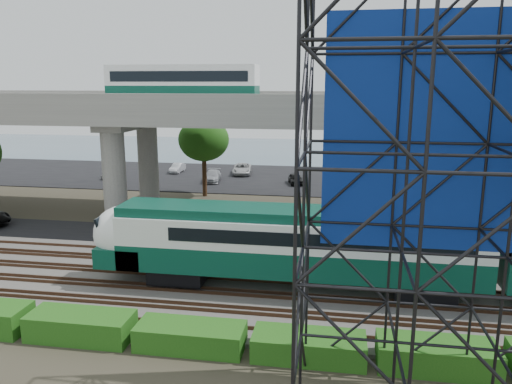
# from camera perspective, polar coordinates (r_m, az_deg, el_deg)

# --- Properties ---
(ground) EXTENTS (140.00, 140.00, 0.00)m
(ground) POSITION_cam_1_polar(r_m,az_deg,el_deg) (26.35, -6.84, -12.46)
(ground) COLOR #474233
(ground) RESTS_ON ground
(ballast_bed) EXTENTS (90.00, 12.00, 0.20)m
(ballast_bed) POSITION_cam_1_polar(r_m,az_deg,el_deg) (28.07, -5.70, -10.60)
(ballast_bed) COLOR slate
(ballast_bed) RESTS_ON ground
(service_road) EXTENTS (90.00, 5.00, 0.08)m
(service_road) POSITION_cam_1_polar(r_m,az_deg,el_deg) (35.85, -2.18, -5.47)
(service_road) COLOR black
(service_road) RESTS_ON ground
(parking_lot) EXTENTS (90.00, 18.00, 0.08)m
(parking_lot) POSITION_cam_1_polar(r_m,az_deg,el_deg) (58.38, 2.41, 1.54)
(parking_lot) COLOR black
(parking_lot) RESTS_ON ground
(harbor_water) EXTENTS (140.00, 40.00, 0.03)m
(harbor_water) POSITION_cam_1_polar(r_m,az_deg,el_deg) (79.98, 4.34, 4.45)
(harbor_water) COLOR #415B6B
(harbor_water) RESTS_ON ground
(rail_tracks) EXTENTS (90.00, 9.52, 0.16)m
(rail_tracks) POSITION_cam_1_polar(r_m,az_deg,el_deg) (28.00, -5.71, -10.26)
(rail_tracks) COLOR #472D1E
(rail_tracks) RESTS_ON ballast_bed
(commuter_train) EXTENTS (29.30, 3.06, 4.30)m
(commuter_train) POSITION_cam_1_polar(r_m,az_deg,el_deg) (26.22, 9.37, -5.90)
(commuter_train) COLOR black
(commuter_train) RESTS_ON rail_tracks
(overpass) EXTENTS (80.00, 12.00, 12.40)m
(overpass) POSITION_cam_1_polar(r_m,az_deg,el_deg) (39.69, -1.25, 8.32)
(overpass) COLOR #9E9B93
(overpass) RESTS_ON ground
(scaffold_tower) EXTENTS (9.36, 6.36, 15.00)m
(scaffold_tower) POSITION_cam_1_polar(r_m,az_deg,el_deg) (15.76, 22.09, -1.61)
(scaffold_tower) COLOR black
(scaffold_tower) RESTS_ON ground
(hedge_strip) EXTENTS (34.60, 1.80, 1.20)m
(hedge_strip) POSITION_cam_1_polar(r_m,az_deg,el_deg) (22.16, -7.47, -15.94)
(hedge_strip) COLOR #194E11
(hedge_strip) RESTS_ON ground
(trees) EXTENTS (40.94, 16.94, 7.69)m
(trees) POSITION_cam_1_polar(r_m,az_deg,el_deg) (41.12, -7.07, 4.67)
(trees) COLOR #382314
(trees) RESTS_ON ground
(parked_cars) EXTENTS (38.68, 9.66, 1.29)m
(parked_cars) POSITION_cam_1_polar(r_m,az_deg,el_deg) (57.87, 3.37, 2.07)
(parked_cars) COLOR #B9B9B9
(parked_cars) RESTS_ON parking_lot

